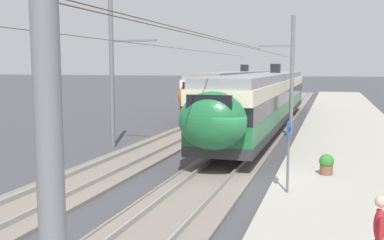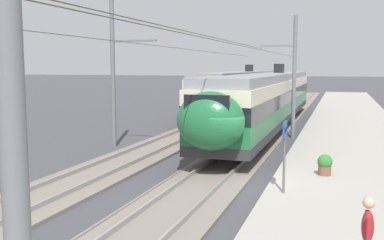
# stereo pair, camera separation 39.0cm
# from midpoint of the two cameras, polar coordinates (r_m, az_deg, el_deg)

# --- Properties ---
(ground_plane) EXTENTS (400.00, 400.00, 0.00)m
(ground_plane) POSITION_cam_midpoint_polar(r_m,az_deg,el_deg) (17.22, 6.92, -7.74)
(ground_plane) COLOR #424247
(platform_slab) EXTENTS (120.00, 6.23, 0.29)m
(platform_slab) POSITION_cam_midpoint_polar(r_m,az_deg,el_deg) (16.96, 20.51, -7.86)
(platform_slab) COLOR #A39E93
(platform_slab) RESTS_ON ground
(track_near) EXTENTS (120.00, 3.00, 0.28)m
(track_near) POSITION_cam_midpoint_polar(r_m,az_deg,el_deg) (17.52, 2.15, -7.22)
(track_near) COLOR slate
(track_near) RESTS_ON ground
(track_far) EXTENTS (120.00, 3.00, 0.28)m
(track_far) POSITION_cam_midpoint_polar(r_m,az_deg,el_deg) (19.16, -11.07, -6.12)
(track_far) COLOR slate
(track_far) RESTS_ON ground
(train_near_platform) EXTENTS (30.45, 2.91, 4.27)m
(train_near_platform) POSITION_cam_midpoint_polar(r_m,az_deg,el_deg) (31.01, 9.06, 2.85)
(train_near_platform) COLOR #2D2D30
(train_near_platform) RESTS_ON track_near
(train_far_track) EXTENTS (27.10, 3.02, 4.27)m
(train_far_track) POSITION_cam_midpoint_polar(r_m,az_deg,el_deg) (43.11, 5.32, 3.97)
(train_far_track) COLOR #2D2D30
(train_far_track) RESTS_ON track_far
(catenary_mast_west) EXTENTS (48.65, 2.24, 7.09)m
(catenary_mast_west) POSITION_cam_midpoint_polar(r_m,az_deg,el_deg) (4.20, -22.17, -1.06)
(catenary_mast_west) COLOR slate
(catenary_mast_west) RESTS_ON ground
(catenary_mast_mid) EXTENTS (48.65, 2.24, 7.35)m
(catenary_mast_mid) POSITION_cam_midpoint_polar(r_m,az_deg,el_deg) (27.82, 11.88, 5.71)
(catenary_mast_mid) COLOR slate
(catenary_mast_mid) RESTS_ON ground
(catenary_mast_far_side) EXTENTS (48.65, 2.69, 8.12)m
(catenary_mast_far_side) POSITION_cam_midpoint_polar(r_m,az_deg,el_deg) (24.16, -10.24, 6.44)
(catenary_mast_far_side) COLOR slate
(catenary_mast_far_side) RESTS_ON ground
(platform_sign) EXTENTS (0.70, 0.08, 2.31)m
(platform_sign) POSITION_cam_midpoint_polar(r_m,az_deg,el_deg) (14.51, 11.43, -2.58)
(platform_sign) COLOR #59595B
(platform_sign) RESTS_ON platform_slab
(passenger_walking) EXTENTS (0.53, 0.22, 1.69)m
(passenger_walking) POSITION_cam_midpoint_polar(r_m,az_deg,el_deg) (9.07, 21.56, -13.49)
(passenger_walking) COLOR #383842
(passenger_walking) RESTS_ON platform_slab
(potted_plant_platform_edge) EXTENTS (0.55, 0.55, 0.78)m
(potted_plant_platform_edge) POSITION_cam_midpoint_polar(r_m,az_deg,el_deg) (17.53, 16.13, -5.33)
(potted_plant_platform_edge) COLOR brown
(potted_plant_platform_edge) RESTS_ON platform_slab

